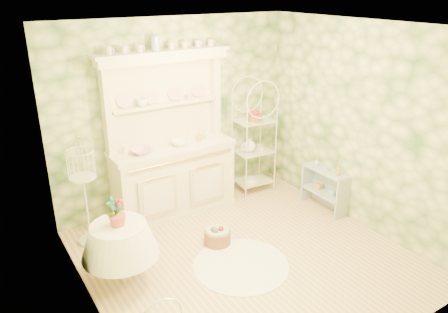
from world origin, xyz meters
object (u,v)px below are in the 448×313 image
kitchen_dresser (172,136)px  birdcage_stand (84,190)px  side_shelf (325,188)px  bakers_rack (254,141)px  round_table (121,257)px  floor_basket (217,236)px

kitchen_dresser → birdcage_stand: size_ratio=1.56×
side_shelf → birdcage_stand: birdcage_stand is taller
bakers_rack → round_table: (-2.59, -1.12, -0.52)m
birdcage_stand → kitchen_dresser: bearing=7.5°
kitchen_dresser → floor_basket: size_ratio=6.65×
side_shelf → floor_basket: 1.83m
birdcage_stand → floor_basket: 1.74m
bakers_rack → birdcage_stand: size_ratio=1.13×
kitchen_dresser → birdcage_stand: kitchen_dresser is taller
bakers_rack → side_shelf: size_ratio=2.23×
side_shelf → round_table: side_shelf is taller
kitchen_dresser → birdcage_stand: (-1.29, -0.17, -0.41)m
bakers_rack → birdcage_stand: bearing=-173.1°
bakers_rack → round_table: 2.87m
kitchen_dresser → floor_basket: (0.07, -1.07, -1.03)m
side_shelf → birdcage_stand: bearing=166.7°
birdcage_stand → floor_basket: size_ratio=4.28×
kitchen_dresser → side_shelf: bearing=-30.5°
kitchen_dresser → bakers_rack: size_ratio=1.38×
bakers_rack → birdcage_stand: (-2.66, -0.14, -0.09)m
kitchen_dresser → floor_basket: kitchen_dresser is taller
side_shelf → floor_basket: bearing=-177.9°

